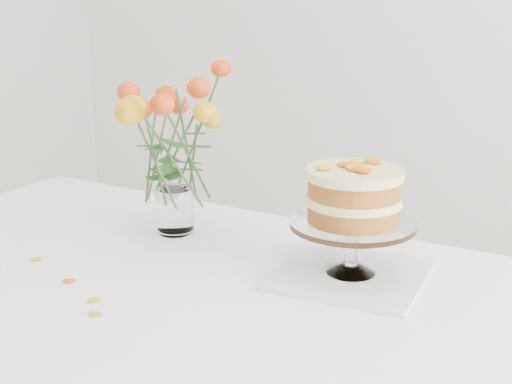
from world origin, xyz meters
TOP-DOWN VIEW (x-y plane):
  - table at (0.00, 0.00)m, footprint 1.43×0.93m
  - napkin at (0.33, 0.19)m, footprint 0.30×0.30m
  - cake_stand at (0.33, 0.19)m, footprint 0.24×0.24m
  - rose_vase at (-0.11, 0.23)m, footprint 0.35×0.35m
  - stray_petal_a at (-0.12, -0.10)m, footprint 0.03×0.02m
  - stray_petal_b at (-0.02, -0.14)m, footprint 0.03×0.02m
  - stray_petal_c at (0.02, -0.18)m, footprint 0.03×0.02m
  - stray_petal_d at (-0.26, -0.05)m, footprint 0.03×0.02m

SIDE VIEW (x-z plane):
  - table at x=0.00m, z-range 0.30..1.05m
  - stray_petal_a at x=-0.12m, z-range 0.76..0.76m
  - stray_petal_b at x=-0.02m, z-range 0.76..0.76m
  - stray_petal_c at x=0.02m, z-range 0.76..0.76m
  - stray_petal_d at x=-0.26m, z-range 0.76..0.76m
  - napkin at x=0.33m, z-range 0.76..0.77m
  - cake_stand at x=0.33m, z-range 0.80..1.02m
  - rose_vase at x=-0.11m, z-range 0.79..1.22m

